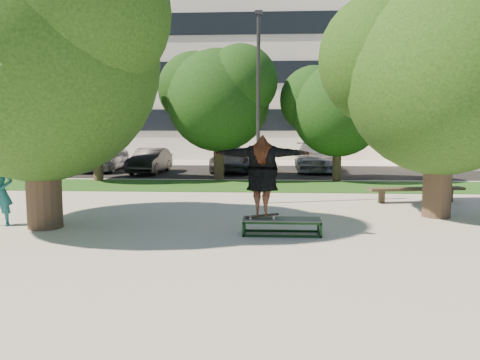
# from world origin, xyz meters

# --- Properties ---
(ground) EXTENTS (120.00, 120.00, 0.00)m
(ground) POSITION_xyz_m (0.00, 0.00, 0.00)
(ground) COLOR #ABA69D
(ground) RESTS_ON ground
(grass_strip) EXTENTS (30.00, 4.00, 0.02)m
(grass_strip) POSITION_xyz_m (1.00, 9.50, 0.01)
(grass_strip) COLOR #154413
(grass_strip) RESTS_ON ground
(asphalt_strip) EXTENTS (40.00, 8.00, 0.01)m
(asphalt_strip) POSITION_xyz_m (0.00, 16.00, 0.01)
(asphalt_strip) COLOR black
(asphalt_strip) RESTS_ON ground
(tree_left) EXTENTS (6.96, 5.95, 7.12)m
(tree_left) POSITION_xyz_m (-4.29, 1.09, 4.42)
(tree_left) COLOR #38281E
(tree_left) RESTS_ON ground
(tree_right) EXTENTS (6.24, 5.33, 6.51)m
(tree_right) POSITION_xyz_m (5.92, 3.08, 4.09)
(tree_right) COLOR #38281E
(tree_right) RESTS_ON ground
(bg_tree_left) EXTENTS (5.28, 4.51, 5.77)m
(bg_tree_left) POSITION_xyz_m (-6.57, 11.07, 3.73)
(bg_tree_left) COLOR #38281E
(bg_tree_left) RESTS_ON ground
(bg_tree_mid) EXTENTS (5.76, 4.92, 6.24)m
(bg_tree_mid) POSITION_xyz_m (-1.08, 12.08, 4.02)
(bg_tree_mid) COLOR #38281E
(bg_tree_mid) RESTS_ON ground
(bg_tree_right) EXTENTS (5.04, 4.31, 5.43)m
(bg_tree_right) POSITION_xyz_m (4.43, 11.57, 3.49)
(bg_tree_right) COLOR #38281E
(bg_tree_right) RESTS_ON ground
(lamppost) EXTENTS (0.25, 0.15, 6.11)m
(lamppost) POSITION_xyz_m (1.00, 5.00, 3.15)
(lamppost) COLOR #2D2D30
(lamppost) RESTS_ON ground
(office_building) EXTENTS (30.00, 14.12, 16.00)m
(office_building) POSITION_xyz_m (-2.00, 31.98, 8.00)
(office_building) COLOR beige
(office_building) RESTS_ON ground
(grind_box) EXTENTS (1.80, 0.60, 0.38)m
(grind_box) POSITION_xyz_m (1.64, 0.57, 0.19)
(grind_box) COLOR black
(grind_box) RESTS_ON ground
(skater_rig) EXTENTS (2.33, 0.85, 1.93)m
(skater_rig) POSITION_xyz_m (1.18, 0.57, 1.38)
(skater_rig) COLOR white
(skater_rig) RESTS_ON grind_box
(bench) EXTENTS (3.27, 1.00, 0.50)m
(bench) POSITION_xyz_m (6.23, 5.51, 0.42)
(bench) COLOR #433728
(bench) RESTS_ON ground
(car_silver_a) EXTENTS (2.16, 4.89, 1.64)m
(car_silver_a) POSITION_xyz_m (-7.90, 15.83, 0.82)
(car_silver_a) COLOR #B1B1B6
(car_silver_a) RESTS_ON asphalt_strip
(car_dark) EXTENTS (1.65, 4.17, 1.35)m
(car_dark) POSITION_xyz_m (-5.00, 14.69, 0.67)
(car_dark) COLOR black
(car_dark) RESTS_ON asphalt_strip
(car_grey) EXTENTS (2.41, 4.95, 1.35)m
(car_grey) POSITION_xyz_m (-0.54, 15.71, 0.68)
(car_grey) COLOR #525257
(car_grey) RESTS_ON asphalt_strip
(car_silver_b) EXTENTS (2.36, 5.54, 1.59)m
(car_silver_b) POSITION_xyz_m (4.02, 16.50, 0.80)
(car_silver_b) COLOR #9F9FA3
(car_silver_b) RESTS_ON asphalt_strip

